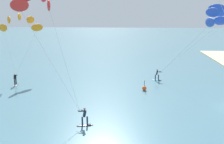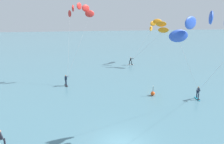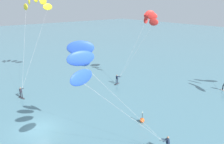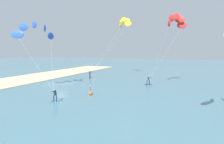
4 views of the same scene
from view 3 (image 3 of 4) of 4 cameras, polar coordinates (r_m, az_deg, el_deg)
The scene contains 5 objects.
ground_plane at distance 26.67m, azimuth -18.44°, elevation -13.72°, with size 240.00×240.00×0.00m, color slate.
kitesurfer_nearshore at distance 40.47m, azimuth -19.10°, elevation 15.66°, with size 9.56×8.74×14.46m.
kitesurfer_mid_water at distance 37.08m, azimuth 9.32°, elevation 12.96°, with size 5.25×7.12×12.21m.
kitesurfer_far_out at distance 17.27m, azimuth -7.10°, elevation 2.63°, with size 7.34×9.57×10.70m.
marker_buoy at distance 26.63m, azimuth 7.76°, elevation -12.20°, with size 0.56×0.56×1.38m.
Camera 3 is at (21.85, -7.20, 13.49)m, focal length 35.43 mm.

